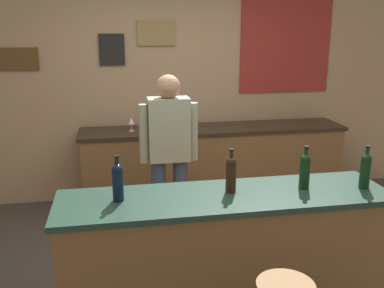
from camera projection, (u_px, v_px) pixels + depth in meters
The scene contains 12 objects.
ground_plane at pixel (211, 282), 3.55m from camera, with size 10.00×10.00×0.00m, color #423D38.
back_wall at pixel (176, 79), 5.11m from camera, with size 6.00×0.09×2.80m.
bar_counter at pixel (224, 256), 3.05m from camera, with size 2.26×0.60×0.92m.
side_counter at pixel (213, 165), 5.07m from camera, with size 3.02×0.56×0.90m.
bartender at pixel (169, 152), 3.87m from camera, with size 0.52×0.21×1.62m.
wine_bottle_a at pixel (118, 181), 2.80m from camera, with size 0.07×0.07×0.31m.
wine_bottle_b at pixel (231, 173), 2.94m from camera, with size 0.07×0.07×0.31m.
wine_bottle_c at pixel (305, 170), 3.01m from camera, with size 0.07×0.07×0.31m.
wine_bottle_d at pixel (365, 169), 3.02m from camera, with size 0.07×0.07×0.31m.
wine_glass_a at pixel (131, 121), 4.75m from camera, with size 0.07×0.07×0.16m.
wine_glass_b at pixel (153, 119), 4.88m from camera, with size 0.07×0.07×0.16m.
coffee_mug at pixel (179, 126), 4.81m from camera, with size 0.12×0.08×0.09m.
Camera 1 is at (-0.72, -3.05, 2.02)m, focal length 40.70 mm.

